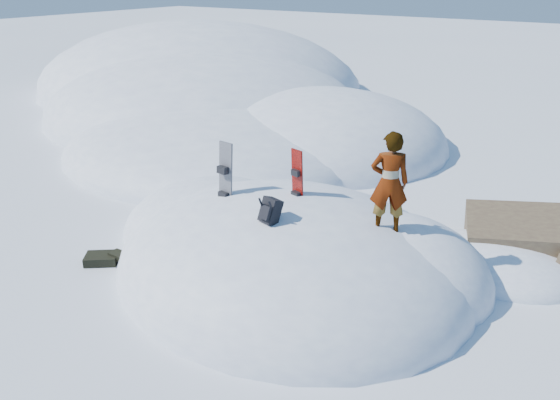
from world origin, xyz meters
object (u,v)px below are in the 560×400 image
Objects in this scene: snowboard_red at (297,186)px; snowboard_dark at (225,185)px; backpack at (270,211)px; person at (389,183)px.

snowboard_dark is (-1.26, -0.57, -0.07)m from snowboard_red.
snowboard_red is 2.82× the size of backpack.
snowboard_red is 1.85m from person.
person is (3.05, 0.59, 0.52)m from snowboard_dark.
backpack is at bearing 7.35° from person.
snowboard_red is 1.19m from backpack.
person reaches higher than snowboard_red.
backpack is at bearing -16.64° from snowboard_dark.
snowboard_dark is at bearing -18.34° from person.
snowboard_red is at bearing 113.69° from backpack.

